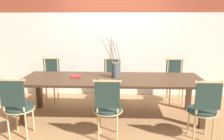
{
  "coord_description": "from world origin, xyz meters",
  "views": [
    {
      "loc": [
        0.15,
        -3.77,
        1.74
      ],
      "look_at": [
        0.0,
        0.0,
        0.89
      ],
      "focal_mm": 35.0,
      "sensor_mm": 36.0,
      "label": 1
    }
  ],
  "objects_px": {
    "chair_far_center": "(175,80)",
    "vase_centerpiece": "(115,70)",
    "chair_near_center": "(203,108)",
    "dining_table": "(112,82)",
    "book_stack": "(76,76)"
  },
  "relations": [
    {
      "from": "dining_table",
      "to": "chair_far_center",
      "type": "height_order",
      "value": "chair_far_center"
    },
    {
      "from": "dining_table",
      "to": "chair_near_center",
      "type": "bearing_deg",
      "value": -30.03
    },
    {
      "from": "vase_centerpiece",
      "to": "chair_far_center",
      "type": "bearing_deg",
      "value": 30.23
    },
    {
      "from": "chair_far_center",
      "to": "vase_centerpiece",
      "type": "bearing_deg",
      "value": 30.23
    },
    {
      "from": "chair_far_center",
      "to": "vase_centerpiece",
      "type": "distance_m",
      "value": 1.5
    },
    {
      "from": "chair_near_center",
      "to": "dining_table",
      "type": "bearing_deg",
      "value": 149.97
    },
    {
      "from": "vase_centerpiece",
      "to": "book_stack",
      "type": "height_order",
      "value": "vase_centerpiece"
    },
    {
      "from": "chair_far_center",
      "to": "chair_near_center",
      "type": "bearing_deg",
      "value": 91.23
    },
    {
      "from": "dining_table",
      "to": "chair_far_center",
      "type": "bearing_deg",
      "value": 30.66
    },
    {
      "from": "vase_centerpiece",
      "to": "chair_near_center",
      "type": "bearing_deg",
      "value": -32.62
    },
    {
      "from": "dining_table",
      "to": "book_stack",
      "type": "distance_m",
      "value": 0.67
    },
    {
      "from": "dining_table",
      "to": "vase_centerpiece",
      "type": "xyz_separation_m",
      "value": [
        0.06,
        0.05,
        0.22
      ]
    },
    {
      "from": "dining_table",
      "to": "book_stack",
      "type": "relative_size",
      "value": 17.0
    },
    {
      "from": "chair_near_center",
      "to": "vase_centerpiece",
      "type": "relative_size",
      "value": 1.31
    },
    {
      "from": "book_stack",
      "to": "dining_table",
      "type": "bearing_deg",
      "value": -5.4
    }
  ]
}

